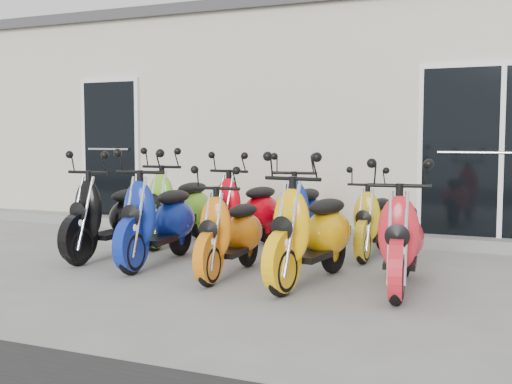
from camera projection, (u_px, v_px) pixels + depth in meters
ground at (234, 265)px, 7.00m from camera, size 80.00×80.00×0.00m
building at (357, 125)px, 11.61m from camera, size 14.00×6.00×3.20m
roof_cap at (359, 31)px, 11.46m from camera, size 14.20×6.20×0.16m
front_step at (297, 233)px, 8.83m from camera, size 14.00×0.40×0.15m
door_left at (111, 145)px, 10.15m from camera, size 1.07×0.08×2.22m
door_right at (502, 148)px, 7.83m from camera, size 2.02×0.08×2.22m
scooter_front_black at (111, 204)px, 7.39m from camera, size 0.63×1.69×1.24m
scooter_front_blue at (158, 206)px, 6.98m from camera, size 0.77×1.77×1.28m
scooter_front_orange_a at (231, 220)px, 6.40m from camera, size 0.63×1.55×1.12m
scooter_front_orange_b at (311, 218)px, 6.04m from camera, size 0.82×1.77×1.27m
scooter_front_red at (401, 224)px, 5.79m from camera, size 0.81×1.71×1.22m
scooter_back_green at (178, 196)px, 8.30m from camera, size 0.63×1.72×1.27m
scooter_back_red at (246, 200)px, 7.95m from camera, size 0.82×1.72×1.22m
scooter_back_blue at (302, 203)px, 7.66m from camera, size 0.78×1.70×1.22m
scooter_back_yellow at (374, 211)px, 7.42m from camera, size 0.54×1.45×1.07m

